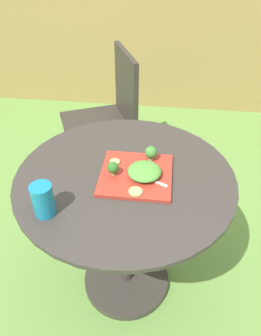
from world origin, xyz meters
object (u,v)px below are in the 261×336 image
object	(u,v)px
patio_chair	(110,111)
drinking_glass	(43,201)
salad_plate	(136,175)
fork	(146,178)

from	to	relation	value
patio_chair	drinking_glass	bearing A→B (deg)	-91.25
patio_chair	salad_plate	bearing A→B (deg)	-73.46
salad_plate	fork	xyz separation A→B (m)	(0.04, -0.02, 0.01)
salad_plate	patio_chair	bearing A→B (deg)	106.54
salad_plate	fork	size ratio (longest dim) A/B	1.91
fork	salad_plate	bearing A→B (deg)	151.61
salad_plate	drinking_glass	distance (m)	0.37
patio_chair	fork	distance (m)	0.99
patio_chair	salad_plate	world-z (taller)	patio_chair
salad_plate	fork	bearing A→B (deg)	-28.39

